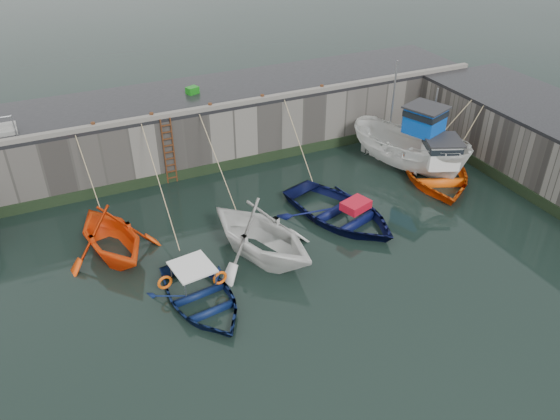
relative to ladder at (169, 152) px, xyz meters
name	(u,v)px	position (x,y,z in m)	size (l,w,h in m)	color
ground	(307,299)	(2.00, -9.91, -1.59)	(120.00, 120.00, 0.00)	black
quay_back	(195,125)	(2.00, 2.59, -0.09)	(30.00, 5.00, 3.00)	slate
road_back	(192,95)	(2.00, 2.59, 1.49)	(30.00, 5.00, 0.16)	black
kerb_back	(207,108)	(2.00, 0.24, 1.67)	(30.00, 0.30, 0.20)	slate
algae_back	(212,169)	(2.00, 0.05, -1.34)	(30.00, 0.08, 0.50)	black
algae_right	(516,187)	(13.96, -7.41, -1.34)	(0.08, 15.00, 0.50)	black
ladder	(169,152)	(0.00, 0.00, 0.00)	(0.51, 0.08, 3.20)	#3F1E0F
boat_near_white	(114,253)	(-3.54, -4.49, -1.59)	(3.80, 4.41, 2.32)	#FD490D
boat_near_white_rope	(99,209)	(-3.54, -0.95, -1.59)	(0.04, 3.32, 3.10)	tan
boat_near_blue	(201,302)	(-1.34, -8.55, -1.59)	(3.16, 4.42, 0.92)	#0A173F
boat_near_blue_rope	(161,220)	(-1.34, -2.98, -1.59)	(0.04, 6.66, 3.10)	tan
boat_near_blacktrim	(261,255)	(1.54, -6.97, -1.59)	(4.37, 5.07, 2.67)	silver
boat_near_blacktrim_rope	(219,197)	(1.54, -2.19, -1.59)	(0.04, 5.24, 3.10)	tan
boat_near_navy	(340,218)	(5.58, -5.99, -1.59)	(3.94, 5.52, 1.14)	#0A0F3E
boat_near_navy_rope	(295,174)	(5.58, -1.70, -1.59)	(0.04, 4.42, 3.10)	tan
boat_far_white	(410,149)	(10.84, -3.51, -0.56)	(4.53, 6.77, 5.45)	white
boat_far_orange	(434,169)	(11.48, -4.68, -1.18)	(6.48, 7.44, 4.29)	#FB5C0D
fish_crate	(192,90)	(2.05, 2.58, 1.74)	(0.56, 0.42, 0.34)	#157815
bollard_a	(93,125)	(-3.00, 0.34, 1.71)	(0.18, 0.18, 0.28)	#3F1E0F
bollard_b	(152,116)	(-0.50, 0.34, 1.71)	(0.18, 0.18, 0.28)	#3F1E0F
bollard_c	(210,106)	(2.20, 0.34, 1.71)	(0.18, 0.18, 0.28)	#3F1E0F
bollard_d	(262,97)	(4.80, 0.34, 1.71)	(0.18, 0.18, 0.28)	#3F1E0F
bollard_e	(322,88)	(8.00, 0.34, 1.71)	(0.18, 0.18, 0.28)	#3F1E0F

